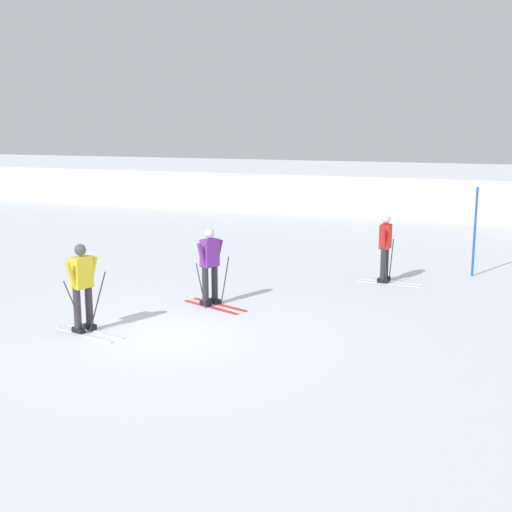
{
  "coord_description": "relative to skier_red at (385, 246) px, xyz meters",
  "views": [
    {
      "loc": [
        5.82,
        -10.53,
        3.91
      ],
      "look_at": [
        0.37,
        3.61,
        0.9
      ],
      "focal_mm": 46.76,
      "sensor_mm": 36.0,
      "label": 1
    }
  ],
  "objects": [
    {
      "name": "far_snow_ridge",
      "position": [
        -2.97,
        15.26,
        -0.08
      ],
      "size": [
        80.0,
        6.27,
        1.67
      ],
      "primitive_type": "cube",
      "color": "silver",
      "rests_on": "ground"
    },
    {
      "name": "skier_yellow",
      "position": [
        -4.64,
        -6.13,
        0.04
      ],
      "size": [
        1.64,
        0.97,
        1.71
      ],
      "color": "silver",
      "rests_on": "ground"
    },
    {
      "name": "skier_red",
      "position": [
        0.0,
        0.0,
        0.0
      ],
      "size": [
        1.62,
        1.0,
        1.71
      ],
      "color": "silver",
      "rests_on": "ground"
    },
    {
      "name": "trail_marker_pole",
      "position": [
        2.02,
        1.54,
        0.25
      ],
      "size": [
        0.06,
        0.06,
        2.33
      ],
      "primitive_type": "cylinder",
      "color": "#1E56AD",
      "rests_on": "ground"
    },
    {
      "name": "skier_purple",
      "position": [
        -3.17,
        -3.53,
        0.0
      ],
      "size": [
        1.63,
        0.95,
        1.71
      ],
      "color": "red",
      "rests_on": "ground"
    },
    {
      "name": "ground_plane",
      "position": [
        -2.97,
        -5.84,
        -0.92
      ],
      "size": [
        120.0,
        120.0,
        0.0
      ],
      "primitive_type": "plane",
      "color": "silver"
    }
  ]
}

